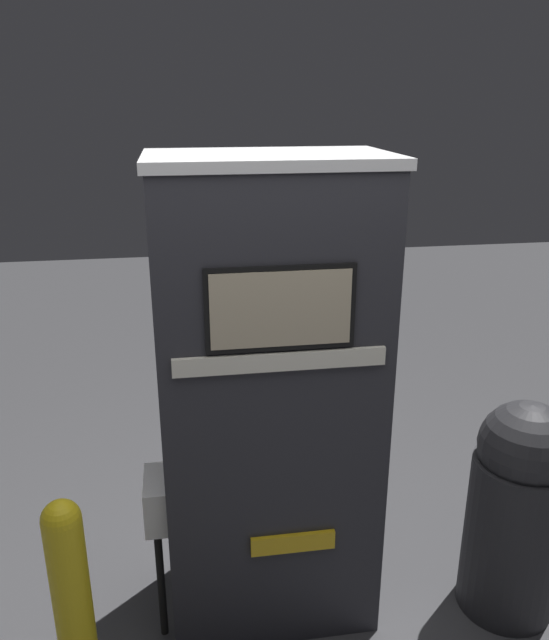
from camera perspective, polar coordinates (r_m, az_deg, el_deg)
The scene contains 3 objects.
gas_pump at distance 2.59m, azimuth -0.51°, elevation -7.67°, with size 0.97×0.57×2.01m.
safety_bollard at distance 2.49m, azimuth -17.86°, elevation -24.13°, with size 0.13×0.13×0.96m.
trash_bin at distance 3.01m, azimuth 21.26°, elevation -15.70°, with size 0.42×0.42×1.02m.
Camera 1 is at (-0.34, -2.01, 2.20)m, focal length 35.00 mm.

